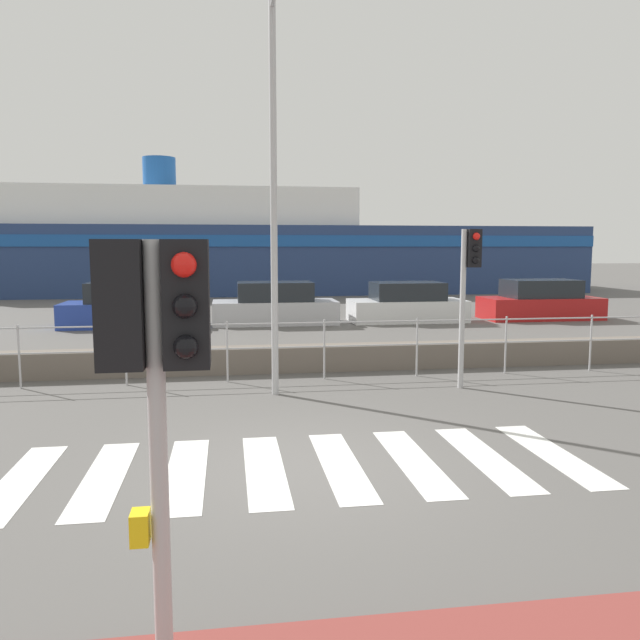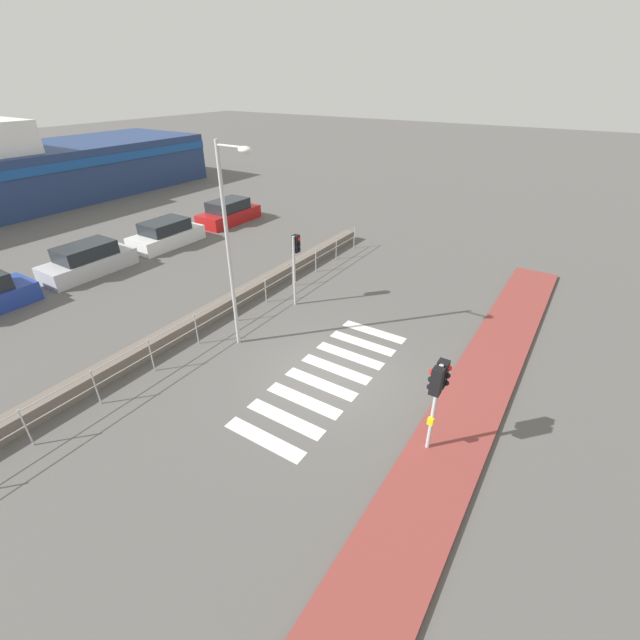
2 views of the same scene
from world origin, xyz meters
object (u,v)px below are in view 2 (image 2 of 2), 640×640
(parked_car_silver, at_px, (88,261))
(parked_car_red, at_px, (229,213))
(parked_car_white, at_px, (166,235))
(streetlamp, at_px, (232,231))
(traffic_light_far, at_px, (296,255))
(traffic_light_near, at_px, (438,386))

(parked_car_silver, xyz_separation_m, parked_car_red, (9.47, 0.00, 0.00))
(parked_car_white, bearing_deg, streetlamp, -117.43)
(streetlamp, xyz_separation_m, parked_car_white, (5.32, 10.25, -3.51))
(parked_car_white, xyz_separation_m, parked_car_red, (4.91, 0.00, 0.02))
(traffic_light_far, distance_m, parked_car_white, 10.32)
(parked_car_red, bearing_deg, traffic_light_far, -123.82)
(traffic_light_near, height_order, parked_car_silver, traffic_light_near)
(parked_car_white, bearing_deg, parked_car_red, 0.00)
(traffic_light_near, relative_size, streetlamp, 0.39)
(parked_car_silver, relative_size, parked_car_white, 1.04)
(traffic_light_far, bearing_deg, parked_car_red, 56.18)
(traffic_light_far, xyz_separation_m, streetlamp, (-3.50, -0.21, 1.96))
(parked_car_white, distance_m, parked_car_red, 4.91)
(streetlamp, distance_m, parked_car_white, 12.07)
(traffic_light_near, xyz_separation_m, parked_car_red, (11.42, 17.37, -1.44))
(traffic_light_far, distance_m, parked_car_red, 12.18)
(streetlamp, bearing_deg, traffic_light_near, -99.47)
(traffic_light_near, bearing_deg, streetlamp, 80.53)
(traffic_light_near, height_order, parked_car_red, traffic_light_near)
(streetlamp, relative_size, parked_car_silver, 1.61)
(traffic_light_near, bearing_deg, parked_car_white, 69.46)
(streetlamp, xyz_separation_m, parked_car_silver, (0.76, 10.25, -3.49))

